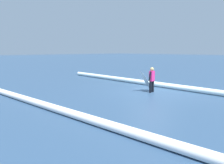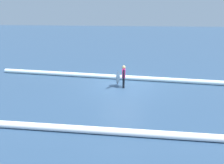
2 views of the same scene
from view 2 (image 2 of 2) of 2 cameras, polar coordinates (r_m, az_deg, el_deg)
ground_plane at (r=14.41m, az=2.61°, el=-1.27°), size 199.94×199.94×0.00m
surfer at (r=14.10m, az=3.05°, el=1.73°), size 0.24×0.61×1.44m
surfboard at (r=14.16m, az=1.53°, el=1.08°), size 0.53×1.47×1.29m
wave_crest_foreground at (r=16.34m, az=-1.60°, el=1.48°), size 16.96×0.58×0.32m
wave_crest_midground at (r=8.73m, az=14.28°, el=-13.12°), size 18.79×1.66×0.29m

